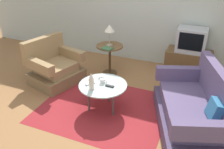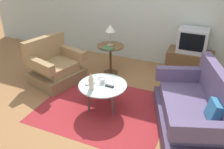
{
  "view_description": "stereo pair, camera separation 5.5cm",
  "coord_description": "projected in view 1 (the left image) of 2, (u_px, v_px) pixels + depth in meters",
  "views": [
    {
      "loc": [
        1.39,
        -3.14,
        2.46
      ],
      "look_at": [
        -0.01,
        0.2,
        0.55
      ],
      "focal_mm": 38.75,
      "sensor_mm": 36.0,
      "label": 1
    },
    {
      "loc": [
        1.44,
        -3.12,
        2.46
      ],
      "look_at": [
        -0.01,
        0.2,
        0.55
      ],
      "focal_mm": 38.75,
      "sensor_mm": 36.0,
      "label": 2
    }
  ],
  "objects": [
    {
      "name": "coffee_table",
      "position": [
        103.0,
        87.0,
        3.96
      ],
      "size": [
        0.8,
        0.8,
        0.47
      ],
      "color": "#B2C6C1",
      "rests_on": "ground"
    },
    {
      "name": "couch",
      "position": [
        194.0,
        110.0,
        3.6
      ],
      "size": [
        1.36,
        1.81,
        0.94
      ],
      "rotation": [
        0.0,
        0.0,
        1.92
      ],
      "color": "#4B3E5C",
      "rests_on": "ground"
    },
    {
      "name": "book",
      "position": [
        107.0,
        49.0,
        4.84
      ],
      "size": [
        0.25,
        0.22,
        0.03
      ],
      "rotation": [
        0.0,
        0.0,
        -0.27
      ],
      "color": "#3D663D",
      "rests_on": "side_table"
    },
    {
      "name": "table_lamp",
      "position": [
        109.0,
        29.0,
        4.86
      ],
      "size": [
        0.21,
        0.21,
        0.45
      ],
      "color": "#9E937A",
      "rests_on": "side_table"
    },
    {
      "name": "television",
      "position": [
        192.0,
        40.0,
        4.99
      ],
      "size": [
        0.59,
        0.45,
        0.49
      ],
      "color": "#B7B7BC",
      "rests_on": "tv_stand"
    },
    {
      "name": "tv_remote_silver",
      "position": [
        90.0,
        84.0,
        3.95
      ],
      "size": [
        0.14,
        0.16,
        0.02
      ],
      "rotation": [
        0.0,
        0.0,
        4.1
      ],
      "color": "#B2B2B7",
      "rests_on": "coffee_table"
    },
    {
      "name": "area_rug",
      "position": [
        103.0,
        108.0,
        4.17
      ],
      "size": [
        2.13,
        1.75,
        0.0
      ],
      "primitive_type": "cube",
      "color": "maroon",
      "rests_on": "ground"
    },
    {
      "name": "tv_stand",
      "position": [
        188.0,
        62.0,
        5.21
      ],
      "size": [
        0.94,
        0.51,
        0.52
      ],
      "color": "brown",
      "rests_on": "ground"
    },
    {
      "name": "mug",
      "position": [
        103.0,
        81.0,
        3.97
      ],
      "size": [
        0.12,
        0.08,
        0.08
      ],
      "color": "white",
      "rests_on": "coffee_table"
    },
    {
      "name": "bowl",
      "position": [
        102.0,
        77.0,
        4.13
      ],
      "size": [
        0.12,
        0.12,
        0.05
      ],
      "color": "silver",
      "rests_on": "coffee_table"
    },
    {
      "name": "back_wall",
      "position": [
        147.0,
        4.0,
        5.35
      ],
      "size": [
        9.0,
        0.12,
        2.7
      ],
      "primitive_type": "cube",
      "color": "#B2BCB2",
      "rests_on": "ground"
    },
    {
      "name": "side_table",
      "position": [
        110.0,
        53.0,
        5.11
      ],
      "size": [
        0.56,
        0.56,
        0.65
      ],
      "color": "brown",
      "rests_on": "ground"
    },
    {
      "name": "vase",
      "position": [
        91.0,
        82.0,
        3.76
      ],
      "size": [
        0.08,
        0.08,
        0.28
      ],
      "color": "beige",
      "rests_on": "coffee_table"
    },
    {
      "name": "ground_plane",
      "position": [
        108.0,
        108.0,
        4.18
      ],
      "size": [
        16.0,
        16.0,
        0.0
      ],
      "primitive_type": "plane",
      "color": "olive"
    },
    {
      "name": "armchair",
      "position": [
        54.0,
        68.0,
        4.88
      ],
      "size": [
        1.02,
        1.12,
        0.89
      ],
      "rotation": [
        0.0,
        0.0,
        -1.85
      ],
      "color": "brown",
      "rests_on": "ground"
    },
    {
      "name": "tv_remote_dark",
      "position": [
        110.0,
        86.0,
        3.88
      ],
      "size": [
        0.14,
        0.05,
        0.02
      ],
      "rotation": [
        0.0,
        0.0,
        6.26
      ],
      "color": "black",
      "rests_on": "coffee_table"
    }
  ]
}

